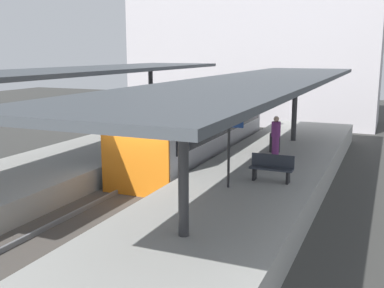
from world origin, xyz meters
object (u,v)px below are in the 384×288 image
platform_sign (229,136)px  litter_bin (275,143)px  platform_bench (272,167)px  passenger_mid_platform (276,136)px  commuter_train (198,128)px

platform_sign → litter_bin: (0.11, 5.65, -1.22)m
platform_bench → litter_bin: 4.52m
platform_sign → passenger_mid_platform: bearing=85.7°
passenger_mid_platform → platform_sign: bearing=-94.3°
litter_bin → commuter_train: bearing=176.1°
platform_sign → passenger_mid_platform: platform_sign is taller
passenger_mid_platform → commuter_train: bearing=163.1°
platform_sign → passenger_mid_platform: (0.35, 4.73, -0.77)m
litter_bin → passenger_mid_platform: bearing=-75.3°
platform_bench → platform_sign: 2.00m
litter_bin → passenger_mid_platform: passenger_mid_platform is taller
platform_bench → platform_sign: bearing=-130.7°
litter_bin → platform_bench: bearing=-77.9°
platform_sign → litter_bin: bearing=88.9°
platform_sign → litter_bin: size_ratio=2.76×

